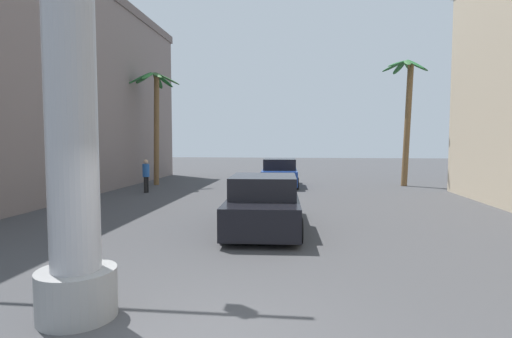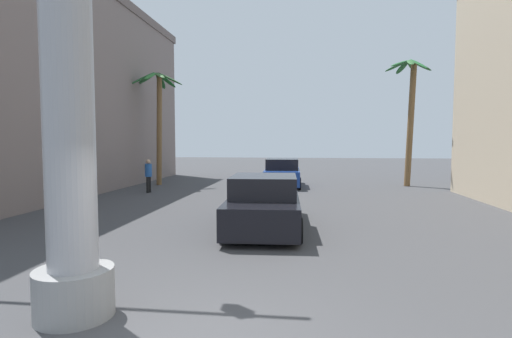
% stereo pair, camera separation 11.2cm
% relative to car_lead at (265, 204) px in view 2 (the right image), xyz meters
% --- Properties ---
extents(ground_plane, '(95.91, 95.91, 0.00)m').
position_rel_car_lead_xyz_m(ground_plane, '(-0.09, 3.02, -0.70)').
color(ground_plane, '#424244').
extents(building_left, '(7.09, 22.26, 10.32)m').
position_rel_car_lead_xyz_m(building_left, '(-12.07, 6.90, 4.46)').
color(building_left, slate).
rests_on(building_left, ground).
extents(car_lead, '(2.26, 5.24, 1.56)m').
position_rel_car_lead_xyz_m(car_lead, '(0.00, 0.00, 0.00)').
color(car_lead, black).
rests_on(car_lead, ground).
extents(car_far, '(2.16, 4.53, 1.56)m').
position_rel_car_lead_xyz_m(car_far, '(-0.11, 11.01, 0.03)').
color(car_far, black).
rests_on(car_far, ground).
extents(palm_tree_far_left, '(3.02, 3.05, 6.57)m').
position_rel_car_lead_xyz_m(palm_tree_far_left, '(-7.33, 11.01, 3.83)').
color(palm_tree_far_left, brown).
rests_on(palm_tree_far_left, ground).
extents(palm_tree_far_right, '(2.62, 2.72, 7.17)m').
position_rel_car_lead_xyz_m(palm_tree_far_right, '(7.01, 12.08, 3.96)').
color(palm_tree_far_right, brown).
rests_on(palm_tree_far_right, ground).
extents(pedestrian_far_left, '(0.37, 0.37, 1.64)m').
position_rel_car_lead_xyz_m(pedestrian_far_left, '(-6.51, 7.38, 0.25)').
color(pedestrian_far_left, black).
rests_on(pedestrian_far_left, ground).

